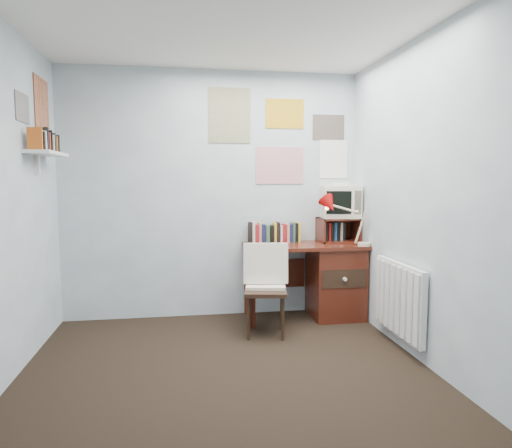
{
  "coord_description": "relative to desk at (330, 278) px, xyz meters",
  "views": [
    {
      "loc": [
        -0.31,
        -2.92,
        1.41
      ],
      "look_at": [
        0.32,
        0.94,
        1.02
      ],
      "focal_mm": 32.0,
      "sensor_mm": 36.0,
      "label": 1
    }
  ],
  "objects": [
    {
      "name": "ground",
      "position": [
        -1.17,
        -1.48,
        -0.41
      ],
      "size": [
        3.5,
        3.5,
        0.0
      ],
      "primitive_type": "plane",
      "color": "black",
      "rests_on": "ground"
    },
    {
      "name": "back_wall",
      "position": [
        -1.17,
        0.27,
        0.84
      ],
      "size": [
        3.0,
        0.02,
        2.5
      ],
      "primitive_type": "cube",
      "color": "silver",
      "rests_on": "ground"
    },
    {
      "name": "right_wall",
      "position": [
        0.33,
        -1.48,
        0.84
      ],
      "size": [
        0.02,
        3.5,
        2.5
      ],
      "primitive_type": "cube",
      "color": "silver",
      "rests_on": "ground"
    },
    {
      "name": "ceiling",
      "position": [
        -1.17,
        -1.48,
        2.09
      ],
      "size": [
        3.0,
        3.5,
        0.02
      ],
      "primitive_type": "cube",
      "color": "white",
      "rests_on": "back_wall"
    },
    {
      "name": "desk",
      "position": [
        0.0,
        0.0,
        0.0
      ],
      "size": [
        1.2,
        0.55,
        0.76
      ],
      "color": "#531E12",
      "rests_on": "ground"
    },
    {
      "name": "desk_chair",
      "position": [
        -0.75,
        -0.43,
        -0.0
      ],
      "size": [
        0.47,
        0.46,
        0.8
      ],
      "primitive_type": "cube",
      "rotation": [
        0.0,
        0.0,
        -0.18
      ],
      "color": "black",
      "rests_on": "ground"
    },
    {
      "name": "desk_lamp",
      "position": [
        0.27,
        -0.22,
        0.58
      ],
      "size": [
        0.32,
        0.27,
        0.44
      ],
      "primitive_type": "cube",
      "rotation": [
        0.0,
        0.0,
        -0.03
      ],
      "color": "#B20B0C",
      "rests_on": "desk"
    },
    {
      "name": "tv_riser",
      "position": [
        0.12,
        0.11,
        0.48
      ],
      "size": [
        0.4,
        0.3,
        0.25
      ],
      "primitive_type": "cube",
      "color": "#531E12",
      "rests_on": "desk"
    },
    {
      "name": "crt_tv",
      "position": [
        0.14,
        0.13,
        0.79
      ],
      "size": [
        0.43,
        0.41,
        0.36
      ],
      "primitive_type": "cube",
      "rotation": [
        0.0,
        0.0,
        -0.16
      ],
      "color": "beige",
      "rests_on": "tv_riser"
    },
    {
      "name": "book_row",
      "position": [
        -0.51,
        0.18,
        0.46
      ],
      "size": [
        0.6,
        0.14,
        0.22
      ],
      "primitive_type": "cube",
      "color": "#531E12",
      "rests_on": "desk"
    },
    {
      "name": "radiator",
      "position": [
        0.29,
        -0.93,
        0.01
      ],
      "size": [
        0.09,
        0.8,
        0.6
      ],
      "primitive_type": "cube",
      "color": "white",
      "rests_on": "right_wall"
    },
    {
      "name": "wall_shelf",
      "position": [
        -2.57,
        -0.38,
        1.21
      ],
      "size": [
        0.2,
        0.62,
        0.24
      ],
      "primitive_type": "cube",
      "color": "white",
      "rests_on": "left_wall"
    },
    {
      "name": "posters_back",
      "position": [
        -0.47,
        0.26,
        1.44
      ],
      "size": [
        1.2,
        0.01,
        0.9
      ],
      "primitive_type": "cube",
      "color": "white",
      "rests_on": "back_wall"
    },
    {
      "name": "posters_left",
      "position": [
        -2.67,
        -0.38,
        1.59
      ],
      "size": [
        0.01,
        0.7,
        0.6
      ],
      "primitive_type": "cube",
      "color": "white",
      "rests_on": "left_wall"
    }
  ]
}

